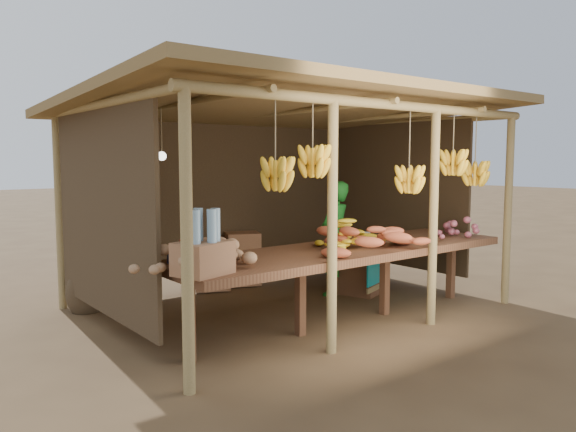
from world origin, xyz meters
TOP-DOWN VIEW (x-y plane):
  - ground at (0.00, 0.00)m, footprint 60.00×60.00m
  - stall_structure at (0.01, -0.17)m, footprint 4.70×3.50m
  - counter at (0.00, -0.95)m, footprint 3.90×1.05m
  - potato_heap at (-1.77, -1.01)m, footprint 1.12×0.79m
  - sweet_potato_heap at (0.03, -1.23)m, footprint 1.29×1.04m
  - onion_heap at (1.47, -1.14)m, footprint 0.94×0.76m
  - banana_pile at (0.14, -0.89)m, footprint 0.66×0.42m
  - tomato_basin at (-1.64, -0.69)m, footprint 0.39×0.39m
  - bottle_box at (-1.82, -1.23)m, footprint 0.49×0.43m
  - vendor at (0.79, 0.06)m, footprint 0.61×0.50m
  - tarp_crate at (1.16, -0.06)m, footprint 0.83×0.77m
  - carton_stack at (0.01, 1.20)m, footprint 1.02×0.48m
  - burlap_sacks at (-1.75, 1.20)m, footprint 0.81×0.43m

SIDE VIEW (x-z plane):
  - ground at x=0.00m, z-range 0.00..0.00m
  - burlap_sacks at x=-1.75m, z-range -0.04..0.54m
  - carton_stack at x=0.01m, z-range -0.04..0.66m
  - tarp_crate at x=1.16m, z-range -0.07..0.73m
  - vendor at x=0.79m, z-range 0.00..1.43m
  - counter at x=0.00m, z-range 0.34..1.14m
  - tomato_basin at x=-1.64m, z-range 0.78..0.99m
  - banana_pile at x=0.14m, z-range 0.80..1.15m
  - onion_heap at x=1.47m, z-range 0.80..1.16m
  - sweet_potato_heap at x=0.03m, z-range 0.80..1.16m
  - potato_heap at x=-1.77m, z-range 0.80..1.17m
  - bottle_box at x=-1.82m, z-range 0.74..1.26m
  - stall_structure at x=0.01m, z-range 0.68..3.11m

